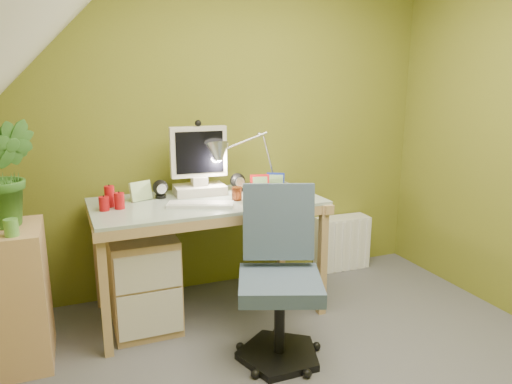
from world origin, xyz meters
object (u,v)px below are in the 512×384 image
object	(u,v)px
desk_lamp	(260,148)
side_ledge	(20,296)
potted_plant	(5,174)
task_chair	(280,283)
monitor	(199,158)
radiator	(342,243)
desk	(208,256)

from	to	relation	value
desk_lamp	side_ledge	world-z (taller)	desk_lamp
potted_plant	desk_lamp	bearing A→B (deg)	11.77
side_ledge	task_chair	xyz separation A→B (m)	(1.34, -0.50, 0.07)
monitor	radiator	world-z (taller)	monitor
potted_plant	desk	bearing A→B (deg)	7.51
desk	monitor	bearing A→B (deg)	88.11
desk_lamp	task_chair	world-z (taller)	desk_lamp
side_ledge	potted_plant	bearing A→B (deg)	90.00
desk	desk_lamp	bearing A→B (deg)	19.91
desk	task_chair	world-z (taller)	task_chair
monitor	desk_lamp	distance (m)	0.45
monitor	desk_lamp	bearing A→B (deg)	2.41
desk	side_ledge	world-z (taller)	desk
side_ledge	potted_plant	world-z (taller)	potted_plant
desk	desk_lamp	distance (m)	0.84
desk	radiator	size ratio (longest dim) A/B	3.32
desk_lamp	task_chair	xyz separation A→B (m)	(-0.24, -0.88, -0.62)
monitor	side_ledge	xyz separation A→B (m)	(-1.13, -0.38, -0.64)
potted_plant	task_chair	world-z (taller)	potted_plant
desk_lamp	side_ledge	distance (m)	1.76
potted_plant	task_chair	xyz separation A→B (m)	(1.34, -0.55, -0.60)
side_ledge	potted_plant	distance (m)	0.68
side_ledge	task_chair	distance (m)	1.43
monitor	potted_plant	xyz separation A→B (m)	(-1.13, -0.33, 0.03)
desk_lamp	radiator	distance (m)	1.18
desk	radiator	distance (m)	1.30
side_ledge	task_chair	world-z (taller)	task_chair
desk	radiator	xyz separation A→B (m)	(1.24, 0.32, -0.17)
desk_lamp	radiator	world-z (taller)	desk_lamp
monitor	task_chair	distance (m)	1.07
monitor	radiator	xyz separation A→B (m)	(1.24, 0.14, -0.81)
desk_lamp	monitor	bearing A→B (deg)	166.84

